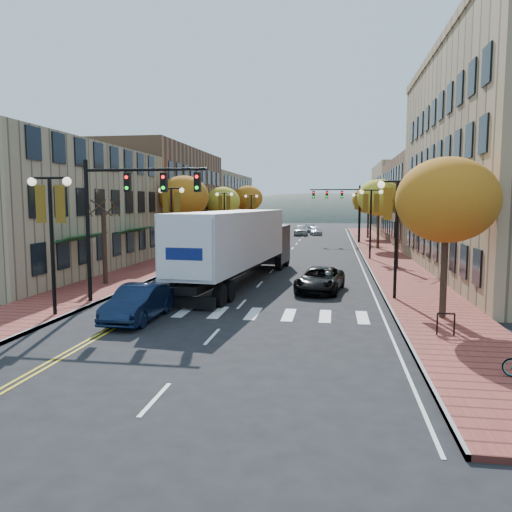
% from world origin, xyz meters
% --- Properties ---
extents(ground, '(200.00, 200.00, 0.00)m').
position_xyz_m(ground, '(0.00, 0.00, 0.00)').
color(ground, black).
rests_on(ground, ground).
extents(sidewalk_left, '(4.00, 85.00, 0.15)m').
position_xyz_m(sidewalk_left, '(-9.00, 32.50, 0.07)').
color(sidewalk_left, brown).
rests_on(sidewalk_left, ground).
extents(sidewalk_right, '(4.00, 85.00, 0.15)m').
position_xyz_m(sidewalk_right, '(9.00, 32.50, 0.07)').
color(sidewalk_right, brown).
rests_on(sidewalk_right, ground).
extents(building_left_near, '(12.00, 22.00, 9.00)m').
position_xyz_m(building_left_near, '(-17.00, 13.00, 4.50)').
color(building_left_near, '#9E8966').
rests_on(building_left_near, ground).
extents(building_left_mid, '(12.00, 24.00, 11.00)m').
position_xyz_m(building_left_mid, '(-17.00, 36.00, 5.50)').
color(building_left_mid, brown).
rests_on(building_left_mid, ground).
extents(building_left_far, '(12.00, 26.00, 9.50)m').
position_xyz_m(building_left_far, '(-17.00, 61.00, 4.75)').
color(building_left_far, '#9E8966').
rests_on(building_left_far, ground).
extents(building_right_mid, '(15.00, 24.00, 10.00)m').
position_xyz_m(building_right_mid, '(18.50, 42.00, 5.00)').
color(building_right_mid, brown).
rests_on(building_right_mid, ground).
extents(building_right_far, '(15.00, 20.00, 11.00)m').
position_xyz_m(building_right_far, '(18.50, 64.00, 5.50)').
color(building_right_far, '#9E8966').
rests_on(building_right_far, ground).
extents(tree_left_a, '(0.28, 0.28, 4.20)m').
position_xyz_m(tree_left_a, '(-9.00, 8.00, 2.25)').
color(tree_left_a, '#382619').
rests_on(tree_left_a, sidewalk_left).
extents(tree_left_b, '(4.48, 4.48, 7.21)m').
position_xyz_m(tree_left_b, '(-9.00, 24.00, 5.45)').
color(tree_left_b, '#382619').
rests_on(tree_left_b, sidewalk_left).
extents(tree_left_c, '(4.16, 4.16, 6.69)m').
position_xyz_m(tree_left_c, '(-9.00, 40.00, 5.05)').
color(tree_left_c, '#382619').
rests_on(tree_left_c, sidewalk_left).
extents(tree_left_d, '(4.61, 4.61, 7.42)m').
position_xyz_m(tree_left_d, '(-9.00, 58.00, 5.60)').
color(tree_left_d, '#382619').
rests_on(tree_left_d, sidewalk_left).
extents(tree_right_a, '(4.16, 4.16, 6.69)m').
position_xyz_m(tree_right_a, '(9.00, 2.00, 5.05)').
color(tree_right_a, '#382619').
rests_on(tree_right_a, sidewalk_right).
extents(tree_right_b, '(0.28, 0.28, 4.20)m').
position_xyz_m(tree_right_b, '(9.00, 18.00, 2.25)').
color(tree_right_b, '#382619').
rests_on(tree_right_b, sidewalk_right).
extents(tree_right_c, '(4.48, 4.48, 7.21)m').
position_xyz_m(tree_right_c, '(9.00, 34.00, 5.45)').
color(tree_right_c, '#382619').
rests_on(tree_right_c, sidewalk_right).
extents(tree_right_d, '(4.35, 4.35, 7.00)m').
position_xyz_m(tree_right_d, '(9.00, 50.00, 5.29)').
color(tree_right_d, '#382619').
rests_on(tree_right_d, sidewalk_right).
extents(lamp_left_a, '(1.96, 0.36, 6.05)m').
position_xyz_m(lamp_left_a, '(-7.50, 0.00, 4.29)').
color(lamp_left_a, black).
rests_on(lamp_left_a, ground).
extents(lamp_left_b, '(1.96, 0.36, 6.05)m').
position_xyz_m(lamp_left_b, '(-7.50, 16.00, 4.29)').
color(lamp_left_b, black).
rests_on(lamp_left_b, ground).
extents(lamp_left_c, '(1.96, 0.36, 6.05)m').
position_xyz_m(lamp_left_c, '(-7.50, 34.00, 4.29)').
color(lamp_left_c, black).
rests_on(lamp_left_c, ground).
extents(lamp_left_d, '(1.96, 0.36, 6.05)m').
position_xyz_m(lamp_left_d, '(-7.50, 52.00, 4.29)').
color(lamp_left_d, black).
rests_on(lamp_left_d, ground).
extents(lamp_right_a, '(1.96, 0.36, 6.05)m').
position_xyz_m(lamp_right_a, '(7.50, 6.00, 4.29)').
color(lamp_right_a, black).
rests_on(lamp_right_a, ground).
extents(lamp_right_b, '(1.96, 0.36, 6.05)m').
position_xyz_m(lamp_right_b, '(7.50, 24.00, 4.29)').
color(lamp_right_b, black).
rests_on(lamp_right_b, ground).
extents(lamp_right_c, '(1.96, 0.36, 6.05)m').
position_xyz_m(lamp_right_c, '(7.50, 42.00, 4.29)').
color(lamp_right_c, black).
rests_on(lamp_right_c, ground).
extents(traffic_mast_near, '(6.10, 0.35, 7.00)m').
position_xyz_m(traffic_mast_near, '(-5.48, 3.00, 4.92)').
color(traffic_mast_near, black).
rests_on(traffic_mast_near, ground).
extents(traffic_mast_far, '(6.10, 0.34, 7.00)m').
position_xyz_m(traffic_mast_far, '(5.48, 42.00, 4.92)').
color(traffic_mast_far, black).
rests_on(traffic_mast_far, ground).
extents(semi_truck, '(4.66, 18.00, 4.45)m').
position_xyz_m(semi_truck, '(-1.31, 10.48, 2.60)').
color(semi_truck, black).
rests_on(semi_truck, ground).
extents(navy_sedan, '(1.73, 4.60, 1.50)m').
position_xyz_m(navy_sedan, '(-3.70, 0.06, 0.75)').
color(navy_sedan, black).
rests_on(navy_sedan, ground).
extents(black_suv, '(2.93, 5.19, 1.37)m').
position_xyz_m(black_suv, '(3.69, 8.08, 0.68)').
color(black_suv, black).
rests_on(black_suv, ground).
extents(car_far_white, '(2.00, 4.87, 1.65)m').
position_xyz_m(car_far_white, '(-0.50, 55.42, 0.83)').
color(car_far_white, silver).
rests_on(car_far_white, ground).
extents(car_far_silver, '(2.19, 4.32, 1.20)m').
position_xyz_m(car_far_silver, '(1.68, 56.82, 0.60)').
color(car_far_silver, '#B4B4BC').
rests_on(car_far_silver, ground).
extents(car_far_oncoming, '(1.51, 4.28, 1.41)m').
position_xyz_m(car_far_oncoming, '(0.50, 63.89, 0.70)').
color(car_far_oncoming, '#ACADB4').
rests_on(car_far_oncoming, ground).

